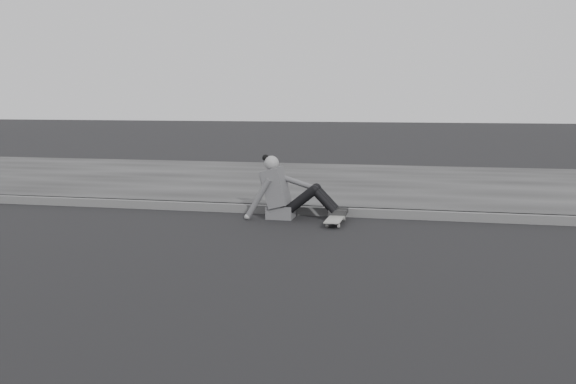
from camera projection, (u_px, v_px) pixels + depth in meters
name	position (u px, v px, depth m)	size (l,w,h in m)	color
ground	(526.00, 273.00, 6.06)	(80.00, 80.00, 0.00)	black
curb	(498.00, 218.00, 8.54)	(24.00, 0.16, 0.12)	#515151
sidewalk	(481.00, 188.00, 11.46)	(24.00, 6.00, 0.12)	#323232
skateboard	(336.00, 218.00, 8.43)	(0.20, 0.78, 0.09)	#999994
seated_woman	(285.00, 192.00, 8.78)	(1.38, 0.46, 0.88)	#4D4D50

